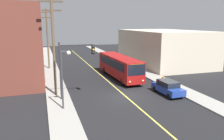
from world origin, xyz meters
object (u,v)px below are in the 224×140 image
at_px(utility_pole_near, 53,42).
at_px(fire_hydrant, 163,79).
at_px(traffic_signal_left_corner, 75,60).
at_px(parked_car_blue, 168,87).
at_px(utility_pole_mid, 47,36).
at_px(street_lamp_left, 64,71).
at_px(city_bus, 119,66).

distance_m(utility_pole_near, fire_hydrant, 15.31).
xyz_separation_m(utility_pole_near, traffic_signal_left_corner, (2.00, -1.80, -1.71)).
height_order(parked_car_blue, utility_pole_mid, utility_pole_mid).
bearing_deg(street_lamp_left, traffic_signal_left_corner, 63.17).
distance_m(city_bus, traffic_signal_left_corner, 11.16).
height_order(utility_pole_near, fire_hydrant, utility_pole_near).
relative_size(parked_car_blue, street_lamp_left, 0.81).
bearing_deg(traffic_signal_left_corner, parked_car_blue, -8.71).
bearing_deg(fire_hydrant, parked_car_blue, -113.43).
relative_size(utility_pole_near, street_lamp_left, 1.94).
distance_m(utility_pole_mid, street_lamp_left, 20.46).
xyz_separation_m(utility_pole_near, fire_hydrant, (14.26, 1.26, -5.43)).
height_order(traffic_signal_left_corner, street_lamp_left, traffic_signal_left_corner).
distance_m(utility_pole_near, utility_pole_mid, 15.74).
relative_size(utility_pole_mid, traffic_signal_left_corner, 1.71).
xyz_separation_m(utility_pole_mid, traffic_signal_left_corner, (2.12, -17.54, -1.49)).
relative_size(utility_pole_mid, fire_hydrant, 12.23).
xyz_separation_m(utility_pole_near, utility_pole_mid, (-0.12, 15.74, -0.22)).
bearing_deg(utility_pole_near, utility_pole_mid, 90.44).
bearing_deg(utility_pole_mid, street_lamp_left, -88.02).
distance_m(utility_pole_mid, fire_hydrant, 21.06).
distance_m(traffic_signal_left_corner, street_lamp_left, 3.19).
xyz_separation_m(parked_car_blue, utility_pole_mid, (-12.37, 19.11, 4.95)).
bearing_deg(traffic_signal_left_corner, utility_pole_mid, 96.89).
xyz_separation_m(utility_pole_near, street_lamp_left, (0.58, -4.60, -2.27)).
xyz_separation_m(traffic_signal_left_corner, street_lamp_left, (-1.42, -2.80, -0.56)).
xyz_separation_m(utility_pole_mid, fire_hydrant, (14.38, -14.48, -5.21)).
distance_m(parked_car_blue, traffic_signal_left_corner, 10.93).
distance_m(utility_pole_near, traffic_signal_left_corner, 3.19).
distance_m(city_bus, utility_pole_mid, 14.35).
bearing_deg(traffic_signal_left_corner, street_lamp_left, -116.83).
xyz_separation_m(parked_car_blue, utility_pole_near, (-12.25, 3.37, 5.17)).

